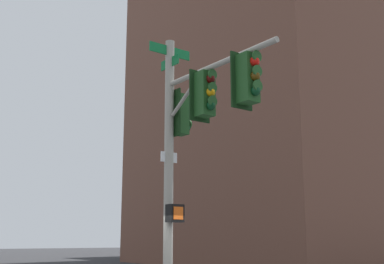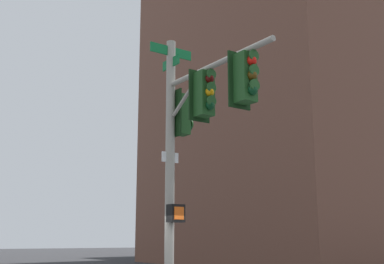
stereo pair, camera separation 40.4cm
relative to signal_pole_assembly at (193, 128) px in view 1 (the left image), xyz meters
name	(u,v)px [view 1 (the left image)]	position (x,y,z in m)	size (l,w,h in m)	color
signal_pole_assembly	(193,128)	(0.00, 0.00, 0.00)	(1.21, 3.91, 6.76)	#9E998C
building_brick_midblock	(358,23)	(-36.79, -21.01, 20.05)	(16.33, 18.65, 48.94)	brown
building_brick_farside	(261,118)	(-37.16, -36.59, 12.86)	(17.46, 19.37, 34.56)	#845B47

